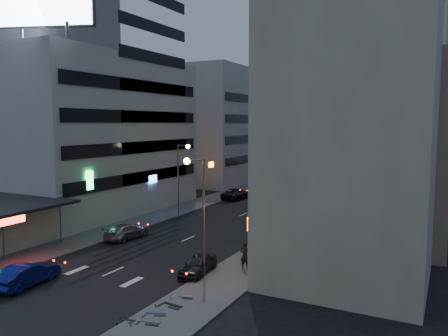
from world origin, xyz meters
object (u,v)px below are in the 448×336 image
Objects in this scene: scooter_blue at (167,304)px; parked_car_right_near at (198,265)px; parked_car_right_far at (302,198)px; scooter_silver_a at (161,311)px; road_car_silver at (127,231)px; parked_car_right_mid at (267,215)px; scooter_black_b at (183,297)px; person at (245,256)px; scooter_silver_b at (194,287)px; scooter_black_a at (141,312)px; parked_car_left at (236,194)px; road_car_blue at (27,274)px.

parked_car_right_near is at bearing -5.97° from scooter_blue.
parked_car_right_far is 37.41m from scooter_silver_a.
parked_car_right_far reaches higher than road_car_silver.
parked_car_right_mid is 0.97× the size of parked_car_right_far.
scooter_silver_a is at bearing -173.64° from scooter_black_b.
person is 1.07× the size of scooter_silver_b.
scooter_silver_b is at bearing -15.69° from scooter_black_a.
road_car_silver is 2.56× the size of scooter_silver_b.
scooter_black_b is (3.83, -22.20, -0.06)m from parked_car_right_mid.
person is 5.93m from scooter_silver_b.
person is at bearing 3.36° from scooter_black_b.
scooter_black_a is at bearing 135.02° from scooter_blue.
scooter_blue reaches higher than scooter_black_a.
scooter_silver_a is 1.10× the size of scooter_silver_b.
parked_car_left is 37.20m from scooter_blue.
parked_car_right_mid is at bearing 131.04° from parked_car_left.
scooter_silver_b is (12.55, -8.87, -0.00)m from road_car_silver.
scooter_blue is (3.46, -23.28, -0.14)m from parked_car_right_mid.
scooter_black_b is at bearing -13.53° from scooter_silver_a.
scooter_silver_a reaches higher than parked_car_right_near.
parked_car_right_near is 4.22m from scooter_silver_b.
parked_car_right_near is 0.75× the size of parked_car_left.
parked_car_right_mid is 22.53m from scooter_black_b.
scooter_black_a is at bearing 154.03° from scooter_silver_b.
road_car_blue is at bearing 78.62° from scooter_black_a.
parked_car_right_far is at bearing -106.70° from road_car_silver.
road_car_blue reaches higher than scooter_black_b.
scooter_blue is at bearing -81.46° from parked_car_right_mid.
road_car_silver is 17.60m from scooter_black_a.
parked_car_right_mid reaches higher than scooter_silver_b.
scooter_black_a is (3.03, -37.62, -0.09)m from parked_car_right_far.
road_car_silver is (-9.01, -11.73, -0.11)m from parked_car_right_mid.
parked_car_right_near is at bearing -78.68° from parked_car_right_far.
scooter_blue is (-0.37, 1.03, -0.08)m from scooter_silver_a.
parked_car_right_near is 11.13m from road_car_blue.
road_car_blue is 0.97× the size of road_car_silver.
scooter_silver_a is 3.73m from scooter_silver_b.
road_car_blue reaches higher than parked_car_right_near.
scooter_black_b is (0.37, 1.08, 0.08)m from scooter_blue.
parked_car_left is 29.64m from person.
parked_car_right_near is 11.77m from road_car_silver.
road_car_blue is at bearing 104.72° from scooter_black_b.
parked_car_left is 3.17× the size of scooter_black_a.
road_car_blue is 10.93m from scooter_silver_a.
road_car_silver is at bearing 57.10° from scooter_black_b.
road_car_blue reaches higher than scooter_blue.
scooter_black_b is at bearing 143.82° from road_car_silver.
parked_car_right_near reaches higher than scooter_blue.
scooter_black_a is (-1.37, -10.02, -0.47)m from person.
parked_car_right_far is at bearing -10.02° from scooter_silver_b.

